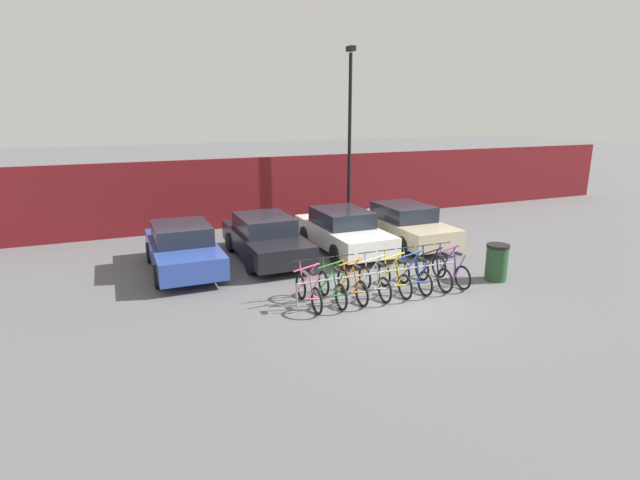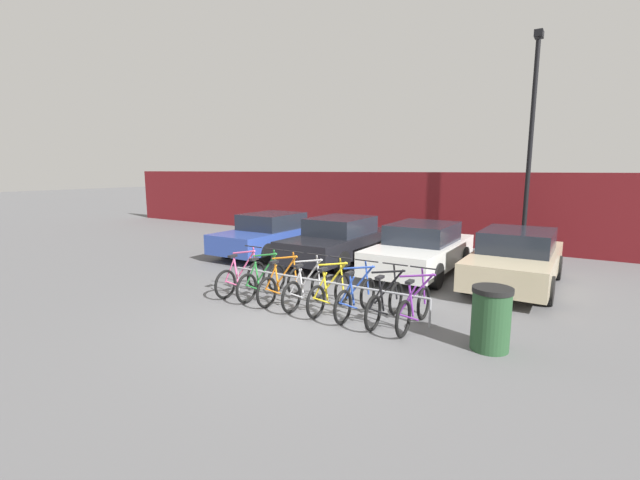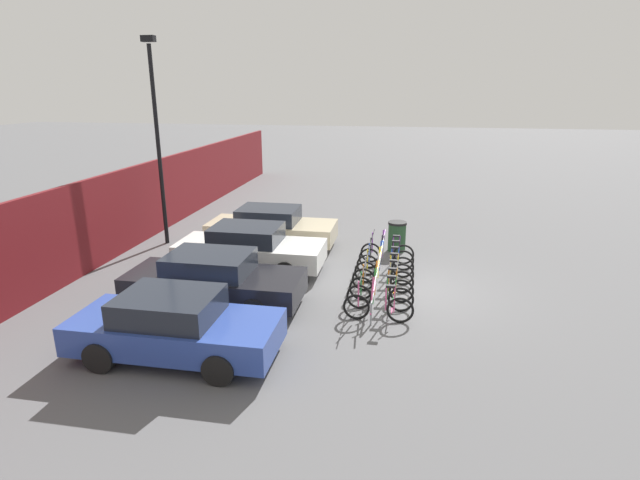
{
  "view_description": "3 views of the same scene",
  "coord_description": "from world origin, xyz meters",
  "px_view_note": "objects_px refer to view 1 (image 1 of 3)",
  "views": [
    {
      "loc": [
        -6.39,
        -10.05,
        4.69
      ],
      "look_at": [
        -1.01,
        2.62,
        1.04
      ],
      "focal_mm": 28.0,
      "sensor_mm": 36.0,
      "label": 1
    },
    {
      "loc": [
        4.54,
        -6.71,
        2.87
      ],
      "look_at": [
        -0.83,
        1.8,
        1.21
      ],
      "focal_mm": 24.0,
      "sensor_mm": 36.0,
      "label": 2
    },
    {
      "loc": [
        -13.25,
        -0.05,
        5.43
      ],
      "look_at": [
        0.31,
        2.4,
        1.19
      ],
      "focal_mm": 28.0,
      "sensor_mm": 36.0,
      "label": 3
    }
  ],
  "objects_px": {
    "bicycle_orange": "(352,285)",
    "car_white": "(343,231)",
    "bicycle_silver": "(374,282)",
    "bicycle_yellow": "(394,279)",
    "car_blue": "(183,248)",
    "bicycle_green": "(332,288)",
    "bicycle_blue": "(414,276)",
    "car_beige": "(404,224)",
    "trash_bin": "(497,262)",
    "bicycle_pink": "(308,292)",
    "bike_rack": "(381,274)",
    "car_black": "(265,238)",
    "bicycle_purple": "(451,270)",
    "lamp_post": "(350,129)",
    "bicycle_black": "(433,273)"
  },
  "relations": [
    {
      "from": "bicycle_silver",
      "to": "car_beige",
      "type": "height_order",
      "value": "car_beige"
    },
    {
      "from": "bicycle_silver",
      "to": "lamp_post",
      "type": "distance_m",
      "value": 9.27
    },
    {
      "from": "bicycle_orange",
      "to": "trash_bin",
      "type": "height_order",
      "value": "bicycle_orange"
    },
    {
      "from": "car_blue",
      "to": "bicycle_green",
      "type": "bearing_deg",
      "value": -53.39
    },
    {
      "from": "trash_bin",
      "to": "bicycle_black",
      "type": "bearing_deg",
      "value": 172.4
    },
    {
      "from": "bicycle_pink",
      "to": "car_white",
      "type": "relative_size",
      "value": 0.38
    },
    {
      "from": "car_beige",
      "to": "lamp_post",
      "type": "relative_size",
      "value": 0.63
    },
    {
      "from": "bicycle_green",
      "to": "bicycle_silver",
      "type": "bearing_deg",
      "value": 3.91
    },
    {
      "from": "trash_bin",
      "to": "bicycle_yellow",
      "type": "bearing_deg",
      "value": 175.32
    },
    {
      "from": "bicycle_blue",
      "to": "car_white",
      "type": "xyz_separation_m",
      "value": [
        -0.12,
        4.14,
        0.31
      ]
    },
    {
      "from": "bicycle_blue",
      "to": "car_beige",
      "type": "height_order",
      "value": "car_beige"
    },
    {
      "from": "bicycle_green",
      "to": "bicycle_orange",
      "type": "relative_size",
      "value": 1.0
    },
    {
      "from": "car_white",
      "to": "bicycle_pink",
      "type": "bearing_deg",
      "value": -124.97
    },
    {
      "from": "bicycle_yellow",
      "to": "lamp_post",
      "type": "bearing_deg",
      "value": 75.95
    },
    {
      "from": "car_blue",
      "to": "car_black",
      "type": "distance_m",
      "value": 2.6
    },
    {
      "from": "bicycle_orange",
      "to": "bicycle_black",
      "type": "bearing_deg",
      "value": 0.61
    },
    {
      "from": "car_white",
      "to": "trash_bin",
      "type": "bearing_deg",
      "value": -58.64
    },
    {
      "from": "bicycle_black",
      "to": "car_blue",
      "type": "distance_m",
      "value": 7.26
    },
    {
      "from": "bicycle_orange",
      "to": "car_blue",
      "type": "bearing_deg",
      "value": 131.97
    },
    {
      "from": "bicycle_pink",
      "to": "lamp_post",
      "type": "bearing_deg",
      "value": 59.08
    },
    {
      "from": "car_blue",
      "to": "car_beige",
      "type": "bearing_deg",
      "value": 0.54
    },
    {
      "from": "bicycle_silver",
      "to": "bicycle_purple",
      "type": "bearing_deg",
      "value": -2.83
    },
    {
      "from": "bicycle_purple",
      "to": "lamp_post",
      "type": "distance_m",
      "value": 8.74
    },
    {
      "from": "bicycle_orange",
      "to": "car_beige",
      "type": "height_order",
      "value": "car_beige"
    },
    {
      "from": "bicycle_green",
      "to": "bicycle_blue",
      "type": "distance_m",
      "value": 2.38
    },
    {
      "from": "bicycle_blue",
      "to": "bicycle_purple",
      "type": "distance_m",
      "value": 1.19
    },
    {
      "from": "bicycle_pink",
      "to": "bicycle_black",
      "type": "bearing_deg",
      "value": 1.16
    },
    {
      "from": "bicycle_orange",
      "to": "car_black",
      "type": "xyz_separation_m",
      "value": [
        -0.98,
        4.23,
        0.31
      ]
    },
    {
      "from": "car_white",
      "to": "bicycle_yellow",
      "type": "bearing_deg",
      "value": -96.59
    },
    {
      "from": "bicycle_purple",
      "to": "bicycle_pink",
      "type": "bearing_deg",
      "value": 176.71
    },
    {
      "from": "bicycle_green",
      "to": "lamp_post",
      "type": "bearing_deg",
      "value": 65.2
    },
    {
      "from": "bicycle_orange",
      "to": "car_blue",
      "type": "relative_size",
      "value": 0.4
    },
    {
      "from": "bike_rack",
      "to": "bicycle_silver",
      "type": "distance_m",
      "value": 0.34
    },
    {
      "from": "car_beige",
      "to": "car_black",
      "type": "bearing_deg",
      "value": 178.83
    },
    {
      "from": "bike_rack",
      "to": "car_black",
      "type": "xyz_separation_m",
      "value": [
        -1.89,
        4.08,
        0.19
      ]
    },
    {
      "from": "lamp_post",
      "to": "trash_bin",
      "type": "distance_m",
      "value": 8.91
    },
    {
      "from": "bicycle_blue",
      "to": "car_white",
      "type": "relative_size",
      "value": 0.38
    },
    {
      "from": "bike_rack",
      "to": "bicycle_orange",
      "type": "bearing_deg",
      "value": -170.76
    },
    {
      "from": "bicycle_pink",
      "to": "bicycle_yellow",
      "type": "distance_m",
      "value": 2.41
    },
    {
      "from": "bike_rack",
      "to": "bicycle_blue",
      "type": "distance_m",
      "value": 0.93
    },
    {
      "from": "bike_rack",
      "to": "car_white",
      "type": "relative_size",
      "value": 1.06
    },
    {
      "from": "bicycle_blue",
      "to": "trash_bin",
      "type": "bearing_deg",
      "value": -8.39
    },
    {
      "from": "bicycle_orange",
      "to": "car_white",
      "type": "distance_m",
      "value": 4.48
    },
    {
      "from": "car_white",
      "to": "car_beige",
      "type": "relative_size",
      "value": 1.01
    },
    {
      "from": "bicycle_silver",
      "to": "bicycle_yellow",
      "type": "height_order",
      "value": "same"
    },
    {
      "from": "bicycle_purple",
      "to": "car_black",
      "type": "xyz_separation_m",
      "value": [
        -4.0,
        4.23,
        0.31
      ]
    },
    {
      "from": "bicycle_pink",
      "to": "car_beige",
      "type": "height_order",
      "value": "car_beige"
    },
    {
      "from": "bicycle_green",
      "to": "car_blue",
      "type": "height_order",
      "value": "car_blue"
    },
    {
      "from": "trash_bin",
      "to": "bicycle_blue",
      "type": "bearing_deg",
      "value": 174.23
    },
    {
      "from": "bicycle_yellow",
      "to": "car_white",
      "type": "relative_size",
      "value": 0.38
    }
  ]
}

